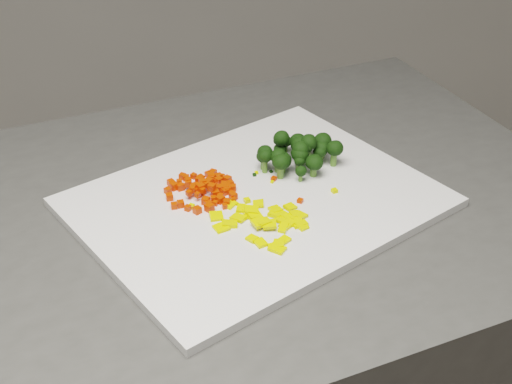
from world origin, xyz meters
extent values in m
cube|color=white|center=(-0.05, 0.58, 0.91)|extent=(0.53, 0.48, 0.01)
cube|color=#EE2602|center=(-0.08, 0.61, 0.92)|extent=(0.01, 0.01, 0.01)
cube|color=#EE2602|center=(-0.09, 0.63, 0.92)|extent=(0.01, 0.01, 0.01)
cube|color=#EE2602|center=(-0.16, 0.60, 0.92)|extent=(0.01, 0.01, 0.01)
cube|color=#EE2602|center=(-0.08, 0.60, 0.91)|extent=(0.01, 0.01, 0.01)
cube|color=#EE2602|center=(-0.11, 0.61, 0.92)|extent=(0.01, 0.01, 0.01)
cube|color=#EE2602|center=(-0.12, 0.60, 0.92)|extent=(0.01, 0.01, 0.01)
cube|color=#EE2602|center=(-0.12, 0.61, 0.92)|extent=(0.01, 0.01, 0.01)
cube|color=#EE2602|center=(-0.13, 0.62, 0.92)|extent=(0.01, 0.01, 0.01)
cube|color=#EE2602|center=(-0.12, 0.62, 0.92)|extent=(0.01, 0.01, 0.01)
cube|color=#EE2602|center=(-0.10, 0.65, 0.92)|extent=(0.01, 0.01, 0.01)
cube|color=#EE2602|center=(-0.10, 0.64, 0.92)|extent=(0.01, 0.01, 0.01)
cube|color=#EE2602|center=(-0.14, 0.62, 0.92)|extent=(0.01, 0.01, 0.01)
cube|color=#EE2602|center=(-0.09, 0.58, 0.92)|extent=(0.01, 0.01, 0.01)
cube|color=#EE2602|center=(-0.14, 0.63, 0.91)|extent=(0.01, 0.01, 0.01)
cube|color=#EE2602|center=(-0.09, 0.57, 0.92)|extent=(0.01, 0.01, 0.01)
cube|color=#EE2602|center=(-0.09, 0.65, 0.92)|extent=(0.01, 0.01, 0.01)
cube|color=#EE2602|center=(-0.08, 0.58, 0.91)|extent=(0.01, 0.01, 0.01)
cube|color=#EE2602|center=(-0.11, 0.61, 0.92)|extent=(0.01, 0.01, 0.01)
cube|color=#EE2602|center=(-0.08, 0.62, 0.92)|extent=(0.01, 0.01, 0.01)
cube|color=#EE2602|center=(-0.09, 0.64, 0.92)|extent=(0.01, 0.01, 0.01)
cube|color=#EE2602|center=(-0.09, 0.57, 0.91)|extent=(0.01, 0.01, 0.01)
cube|color=#EE2602|center=(-0.13, 0.59, 0.92)|extent=(0.01, 0.01, 0.01)
cube|color=#EE2602|center=(-0.08, 0.59, 0.92)|extent=(0.01, 0.01, 0.01)
cube|color=#EE2602|center=(-0.16, 0.58, 0.92)|extent=(0.01, 0.01, 0.01)
cube|color=#EE2602|center=(-0.12, 0.60, 0.91)|extent=(0.01, 0.01, 0.01)
cube|color=#EE2602|center=(-0.13, 0.57, 0.92)|extent=(0.01, 0.01, 0.01)
cube|color=#EE2602|center=(-0.12, 0.63, 0.92)|extent=(0.01, 0.01, 0.01)
cube|color=#EE2602|center=(-0.11, 0.60, 0.92)|extent=(0.01, 0.01, 0.01)
cube|color=#EE2602|center=(-0.09, 0.63, 0.92)|extent=(0.01, 0.01, 0.01)
cube|color=#EE2602|center=(-0.11, 0.62, 0.92)|extent=(0.01, 0.01, 0.01)
cube|color=#EE2602|center=(-0.11, 0.61, 0.92)|extent=(0.01, 0.01, 0.01)
cube|color=#EE2602|center=(-0.12, 0.58, 0.92)|extent=(0.01, 0.01, 0.01)
cube|color=#EE2602|center=(-0.08, 0.60, 0.92)|extent=(0.01, 0.01, 0.01)
cube|color=#EE2602|center=(-0.12, 0.65, 0.92)|extent=(0.01, 0.01, 0.01)
cube|color=#EE2602|center=(-0.13, 0.65, 0.92)|extent=(0.01, 0.01, 0.01)
cube|color=#EE2602|center=(-0.13, 0.62, 0.92)|extent=(0.01, 0.01, 0.01)
cube|color=#EE2602|center=(-0.08, 0.61, 0.92)|extent=(0.01, 0.01, 0.01)
cube|color=#EE2602|center=(-0.09, 0.60, 0.91)|extent=(0.01, 0.01, 0.01)
cube|color=#EE2602|center=(-0.09, 0.61, 0.92)|extent=(0.01, 0.01, 0.01)
cube|color=#EE2602|center=(-0.11, 0.63, 0.92)|extent=(0.01, 0.01, 0.01)
cube|color=#EE2602|center=(-0.10, 0.61, 0.92)|extent=(0.01, 0.01, 0.01)
cube|color=#EE2602|center=(-0.14, 0.65, 0.92)|extent=(0.01, 0.01, 0.01)
cube|color=#EE2602|center=(-0.08, 0.63, 0.92)|extent=(0.01, 0.01, 0.01)
cube|color=#EE2602|center=(-0.09, 0.61, 0.91)|extent=(0.01, 0.01, 0.01)
cube|color=#EE2602|center=(-0.15, 0.58, 0.92)|extent=(0.01, 0.01, 0.01)
cube|color=#EE2602|center=(-0.14, 0.60, 0.92)|extent=(0.01, 0.01, 0.01)
cube|color=#EE2602|center=(-0.13, 0.60, 0.92)|extent=(0.01, 0.01, 0.01)
cube|color=#EE2602|center=(-0.12, 0.60, 0.92)|extent=(0.01, 0.01, 0.01)
cube|color=#EE2602|center=(-0.10, 0.64, 0.92)|extent=(0.01, 0.01, 0.01)
cube|color=#EE2602|center=(-0.12, 0.61, 0.92)|extent=(0.01, 0.01, 0.01)
cube|color=#EE2602|center=(-0.14, 0.57, 0.92)|extent=(0.01, 0.01, 0.01)
cube|color=#EE2602|center=(-0.09, 0.62, 0.92)|extent=(0.01, 0.01, 0.01)
cube|color=#EE2602|center=(-0.08, 0.62, 0.92)|extent=(0.01, 0.01, 0.01)
cube|color=#EE2602|center=(-0.11, 0.64, 0.92)|extent=(0.01, 0.01, 0.01)
cube|color=#EE2602|center=(-0.11, 0.58, 0.92)|extent=(0.01, 0.01, 0.01)
cube|color=#EE2602|center=(-0.11, 0.59, 0.92)|extent=(0.01, 0.01, 0.01)
cube|color=#EE2602|center=(-0.13, 0.61, 0.92)|extent=(0.01, 0.01, 0.01)
cube|color=#EE2602|center=(-0.10, 0.58, 0.92)|extent=(0.01, 0.01, 0.01)
cube|color=#EE2602|center=(-0.13, 0.60, 0.92)|extent=(0.01, 0.01, 0.01)
cube|color=#EE2602|center=(-0.10, 0.60, 0.92)|extent=(0.01, 0.01, 0.01)
cube|color=#EE2602|center=(-0.10, 0.63, 0.92)|extent=(0.01, 0.01, 0.01)
cube|color=#EE2602|center=(-0.16, 0.62, 0.92)|extent=(0.01, 0.01, 0.01)
cube|color=#EE2602|center=(-0.11, 0.57, 0.92)|extent=(0.01, 0.01, 0.01)
cube|color=#EE2602|center=(-0.15, 0.63, 0.92)|extent=(0.01, 0.01, 0.01)
cube|color=#EE2602|center=(-0.13, 0.60, 0.92)|extent=(0.01, 0.01, 0.01)
cube|color=#EE2602|center=(-0.14, 0.64, 0.92)|extent=(0.01, 0.01, 0.01)
cube|color=#EE2602|center=(-0.15, 0.64, 0.92)|extent=(0.01, 0.01, 0.01)
cube|color=#EE2602|center=(-0.10, 0.59, 0.92)|extent=(0.01, 0.01, 0.01)
cube|color=#EE2602|center=(-0.11, 0.58, 0.91)|extent=(0.01, 0.01, 0.01)
cube|color=#EE2602|center=(-0.13, 0.62, 0.92)|extent=(0.01, 0.01, 0.01)
cube|color=#EE2602|center=(-0.09, 0.60, 0.92)|extent=(0.01, 0.01, 0.01)
cube|color=#EE2602|center=(-0.08, 0.64, 0.91)|extent=(0.01, 0.01, 0.01)
cube|color=yellow|center=(-0.02, 0.53, 0.91)|extent=(0.02, 0.02, 0.01)
cube|color=yellow|center=(-0.03, 0.51, 0.91)|extent=(0.02, 0.02, 0.01)
cube|color=yellow|center=(-0.06, 0.53, 0.91)|extent=(0.02, 0.02, 0.01)
cube|color=yellow|center=(-0.08, 0.56, 0.91)|extent=(0.02, 0.02, 0.00)
cube|color=yellow|center=(-0.09, 0.57, 0.91)|extent=(0.02, 0.02, 0.00)
cube|color=yellow|center=(-0.04, 0.51, 0.91)|extent=(0.02, 0.02, 0.01)
cube|color=yellow|center=(-0.04, 0.48, 0.91)|extent=(0.02, 0.02, 0.00)
cube|color=yellow|center=(-0.10, 0.53, 0.91)|extent=(0.02, 0.02, 0.01)
cube|color=yellow|center=(-0.05, 0.57, 0.91)|extent=(0.02, 0.02, 0.01)
cube|color=yellow|center=(-0.05, 0.47, 0.91)|extent=(0.02, 0.02, 0.01)
cube|color=yellow|center=(-0.03, 0.52, 0.91)|extent=(0.02, 0.02, 0.01)
cube|color=yellow|center=(-0.07, 0.55, 0.91)|extent=(0.01, 0.02, 0.01)
cube|color=yellow|center=(-0.01, 0.51, 0.91)|extent=(0.02, 0.01, 0.01)
cube|color=yellow|center=(-0.08, 0.54, 0.91)|extent=(0.02, 0.02, 0.01)
cube|color=yellow|center=(-0.05, 0.48, 0.91)|extent=(0.02, 0.02, 0.01)
cube|color=yellow|center=(-0.01, 0.51, 0.91)|extent=(0.02, 0.02, 0.01)
cube|color=yellow|center=(-0.11, 0.53, 0.91)|extent=(0.02, 0.02, 0.01)
cube|color=yellow|center=(-0.06, 0.54, 0.92)|extent=(0.02, 0.02, 0.01)
cube|color=yellow|center=(-0.03, 0.53, 0.91)|extent=(0.02, 0.02, 0.01)
cube|color=yellow|center=(-0.06, 0.47, 0.91)|extent=(0.01, 0.01, 0.01)
cube|color=yellow|center=(-0.03, 0.55, 0.91)|extent=(0.02, 0.02, 0.01)
cube|color=yellow|center=(-0.02, 0.52, 0.91)|extent=(0.02, 0.01, 0.01)
cube|color=yellow|center=(-0.07, 0.49, 0.91)|extent=(0.02, 0.02, 0.00)
cube|color=yellow|center=(-0.07, 0.55, 0.92)|extent=(0.02, 0.02, 0.01)
cube|color=yellow|center=(-0.01, 0.55, 0.91)|extent=(0.02, 0.02, 0.01)
cube|color=yellow|center=(-0.05, 0.51, 0.92)|extent=(0.02, 0.02, 0.01)
cube|color=yellow|center=(-0.06, 0.52, 0.92)|extent=(0.02, 0.02, 0.01)
cube|color=yellow|center=(-0.01, 0.53, 0.91)|extent=(0.02, 0.02, 0.01)
cube|color=yellow|center=(-0.06, 0.56, 0.91)|extent=(0.02, 0.02, 0.01)
cube|color=yellow|center=(-0.01, 0.53, 0.91)|extent=(0.02, 0.02, 0.00)
cube|color=yellow|center=(-0.04, 0.54, 0.91)|extent=(0.02, 0.02, 0.01)
cube|color=yellow|center=(-0.08, 0.50, 0.91)|extent=(0.02, 0.02, 0.01)
cube|color=yellow|center=(-0.01, 0.53, 0.91)|extent=(0.02, 0.02, 0.01)
cube|color=yellow|center=(-0.06, 0.52, 0.92)|extent=(0.02, 0.02, 0.01)
cube|color=yellow|center=(-0.11, 0.55, 0.91)|extent=(0.02, 0.02, 0.01)
cube|color=yellow|center=(-0.14, 0.58, 0.91)|extent=(0.01, 0.01, 0.00)
cube|color=yellow|center=(0.05, 0.57, 0.91)|extent=(0.01, 0.01, 0.00)
cube|color=#EE2602|center=(0.00, 0.56, 0.91)|extent=(0.01, 0.01, 0.00)
cube|color=yellow|center=(-0.02, 0.61, 0.91)|extent=(0.01, 0.01, 0.00)
cube|color=black|center=(-0.07, 0.55, 0.91)|extent=(0.01, 0.01, 0.00)
cube|color=black|center=(-0.02, 0.64, 0.91)|extent=(0.00, 0.00, 0.00)
cube|color=yellow|center=(-0.08, 0.57, 0.91)|extent=(0.01, 0.01, 0.00)
cube|color=yellow|center=(-0.06, 0.57, 0.91)|extent=(0.01, 0.01, 0.01)
cube|color=#EE2602|center=(-0.02, 0.62, 0.91)|extent=(0.01, 0.01, 0.00)
cube|color=black|center=(-0.04, 0.63, 0.91)|extent=(0.00, 0.00, 0.00)
cube|color=yellow|center=(-0.04, 0.64, 0.91)|extent=(0.01, 0.01, 0.00)
camera|label=1|loc=(-0.23, -0.16, 1.42)|focal=50.00mm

